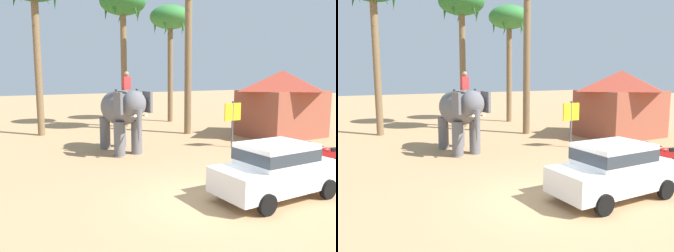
# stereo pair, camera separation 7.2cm
# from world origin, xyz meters

# --- Properties ---
(ground_plane) EXTENTS (120.00, 120.00, 0.00)m
(ground_plane) POSITION_xyz_m (0.00, 0.00, 0.00)
(ground_plane) COLOR tan
(car_sedan_foreground) EXTENTS (4.11, 1.91, 1.70)m
(car_sedan_foreground) POSITION_xyz_m (1.87, -0.75, 0.93)
(car_sedan_foreground) COLOR white
(car_sedan_foreground) RESTS_ON ground
(elephant_with_mahout) EXTENTS (1.69, 3.89, 3.88)m
(elephant_with_mahout) POSITION_xyz_m (0.15, 7.43, 1.99)
(elephant_with_mahout) COLOR slate
(elephant_with_mahout) RESTS_ON ground
(motorcycle_mid_row) EXTENTS (1.77, 0.68, 0.94)m
(motorcycle_mid_row) POSITION_xyz_m (6.51, 0.79, 0.46)
(motorcycle_mid_row) COLOR black
(motorcycle_mid_row) RESTS_ON ground
(motorcycle_fourth_in_row) EXTENTS (1.79, 0.59, 0.94)m
(motorcycle_fourth_in_row) POSITION_xyz_m (6.58, 2.21, 0.46)
(motorcycle_fourth_in_row) COLOR black
(motorcycle_fourth_in_row) RESTS_ON ground
(palm_tree_near_hut) EXTENTS (3.20, 3.20, 9.07)m
(palm_tree_near_hut) POSITION_xyz_m (7.68, 15.97, 7.86)
(palm_tree_near_hut) COLOR brown
(palm_tree_near_hut) RESTS_ON ground
(palm_tree_leaning_seaward) EXTENTS (3.20, 3.20, 9.63)m
(palm_tree_leaning_seaward) POSITION_xyz_m (3.38, 15.07, 8.38)
(palm_tree_leaning_seaward) COLOR brown
(palm_tree_leaning_seaward) RESTS_ON ground
(roadside_hut) EXTENTS (5.01, 4.21, 4.00)m
(roadside_hut) POSITION_xyz_m (10.26, 6.82, 2.12)
(roadside_hut) COLOR #994C38
(roadside_hut) RESTS_ON ground
(signboard_yellow) EXTENTS (1.00, 0.10, 2.40)m
(signboard_yellow) POSITION_xyz_m (5.51, 5.68, 1.69)
(signboard_yellow) COLOR #4C4C51
(signboard_yellow) RESTS_ON ground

